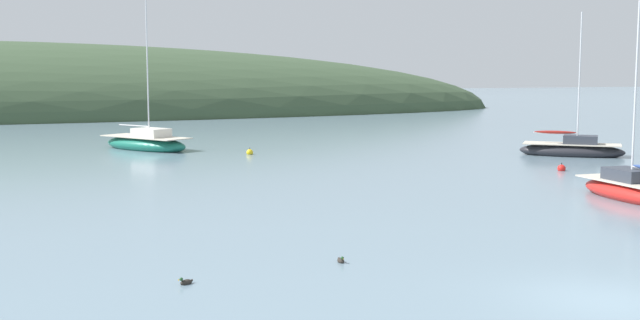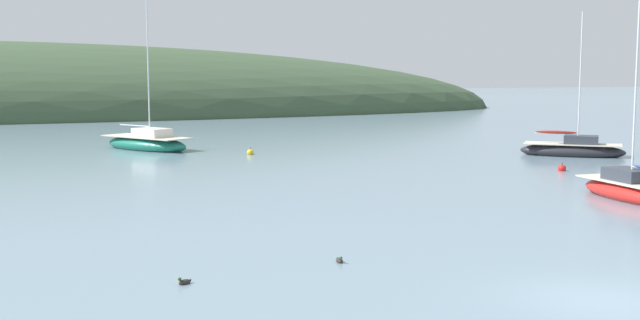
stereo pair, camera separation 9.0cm
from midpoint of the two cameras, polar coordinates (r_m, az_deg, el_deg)
ground_plane at (r=19.89m, az=19.94°, el=-9.66°), size 400.00×400.00×0.00m
sailboat_blue_center at (r=35.50m, az=21.99°, el=-2.08°), size 2.30×6.24×8.55m
sailboat_red_portside at (r=55.19m, az=-12.63°, el=1.22°), size 6.26×7.67×11.04m
sailboat_grey_yawl at (r=52.43m, az=17.91°, el=0.74°), size 6.41×5.82×9.33m
mooring_buoy_channel at (r=50.97m, az=-5.21°, el=0.55°), size 0.44×0.44×0.54m
mooring_buoy_outer at (r=44.42m, az=17.18°, el=-0.60°), size 0.44×0.44×0.54m
duck_straggler at (r=20.42m, az=-9.89°, el=-8.79°), size 0.41×0.30×0.24m
duck_trailing at (r=22.34m, az=1.42°, el=-7.35°), size 0.20×0.43×0.24m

